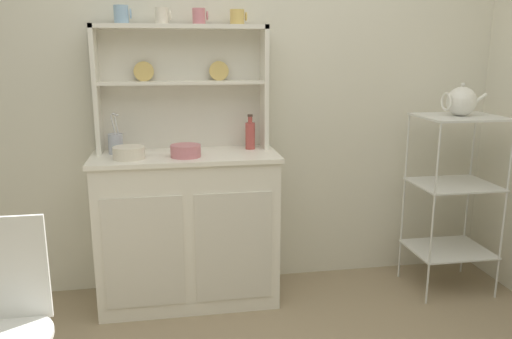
% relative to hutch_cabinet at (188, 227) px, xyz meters
% --- Properties ---
extents(wall_back, '(3.84, 0.05, 2.50)m').
position_rel_hutch_cabinet_xyz_m(wall_back, '(0.32, 0.26, 0.81)').
color(wall_back, silver).
rests_on(wall_back, ground).
extents(hutch_cabinet, '(1.01, 0.45, 0.87)m').
position_rel_hutch_cabinet_xyz_m(hutch_cabinet, '(0.00, 0.00, 0.00)').
color(hutch_cabinet, white).
rests_on(hutch_cabinet, ground).
extents(hutch_shelf_unit, '(0.94, 0.18, 0.69)m').
position_rel_hutch_cabinet_xyz_m(hutch_shelf_unit, '(0.00, 0.16, 0.82)').
color(hutch_shelf_unit, silver).
rests_on(hutch_shelf_unit, hutch_cabinet).
extents(bakers_rack, '(0.46, 0.38, 1.06)m').
position_rel_hutch_cabinet_xyz_m(bakers_rack, '(1.55, -0.11, 0.22)').
color(bakers_rack, silver).
rests_on(bakers_rack, ground).
extents(wire_chair, '(0.36, 0.36, 0.85)m').
position_rel_hutch_cabinet_xyz_m(wire_chair, '(-0.69, -1.00, 0.07)').
color(wire_chair, white).
rests_on(wire_chair, ground).
extents(cup_sky_0, '(0.09, 0.08, 0.09)m').
position_rel_hutch_cabinet_xyz_m(cup_sky_0, '(-0.31, 0.12, 1.16)').
color(cup_sky_0, '#8EB2D1').
rests_on(cup_sky_0, hutch_shelf_unit).
extents(cup_cream_1, '(0.08, 0.07, 0.09)m').
position_rel_hutch_cabinet_xyz_m(cup_cream_1, '(-0.10, 0.12, 1.15)').
color(cup_cream_1, silver).
rests_on(cup_cream_1, hutch_shelf_unit).
extents(cup_rose_2, '(0.08, 0.07, 0.08)m').
position_rel_hutch_cabinet_xyz_m(cup_rose_2, '(0.10, 0.12, 1.15)').
color(cup_rose_2, '#D17A84').
rests_on(cup_rose_2, hutch_shelf_unit).
extents(cup_gold_3, '(0.09, 0.08, 0.08)m').
position_rel_hutch_cabinet_xyz_m(cup_gold_3, '(0.31, 0.12, 1.15)').
color(cup_gold_3, '#DBB760').
rests_on(cup_gold_3, hutch_shelf_unit).
extents(bowl_mixing_large, '(0.16, 0.16, 0.06)m').
position_rel_hutch_cabinet_xyz_m(bowl_mixing_large, '(-0.30, -0.07, 0.45)').
color(bowl_mixing_large, silver).
rests_on(bowl_mixing_large, hutch_cabinet).
extents(bowl_floral_medium, '(0.16, 0.16, 0.06)m').
position_rel_hutch_cabinet_xyz_m(bowl_floral_medium, '(-0.00, -0.07, 0.45)').
color(bowl_floral_medium, '#D17A84').
rests_on(bowl_floral_medium, hutch_cabinet).
extents(jam_bottle, '(0.06, 0.06, 0.20)m').
position_rel_hutch_cabinet_xyz_m(jam_bottle, '(0.37, 0.09, 0.50)').
color(jam_bottle, '#B74C47').
rests_on(jam_bottle, hutch_cabinet).
extents(utensil_jar, '(0.08, 0.08, 0.23)m').
position_rel_hutch_cabinet_xyz_m(utensil_jar, '(-0.37, 0.08, 0.48)').
color(utensil_jar, '#B2B7C6').
rests_on(utensil_jar, hutch_cabinet).
extents(porcelain_teapot, '(0.26, 0.16, 0.19)m').
position_rel_hutch_cabinet_xyz_m(porcelain_teapot, '(1.55, -0.11, 0.69)').
color(porcelain_teapot, white).
rests_on(porcelain_teapot, bakers_rack).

